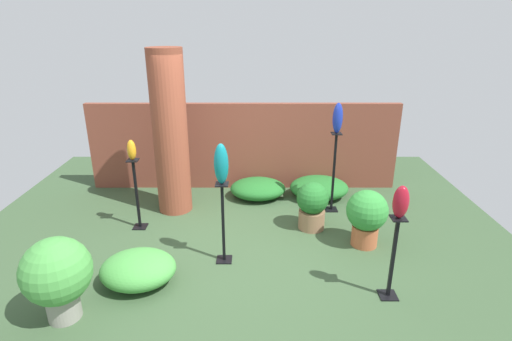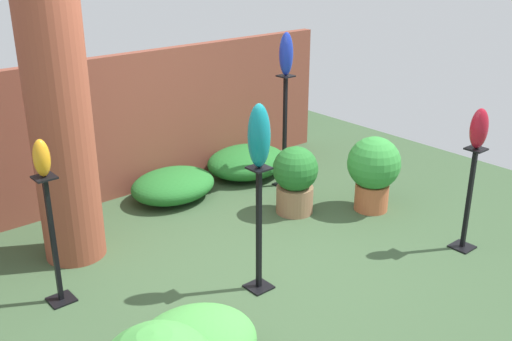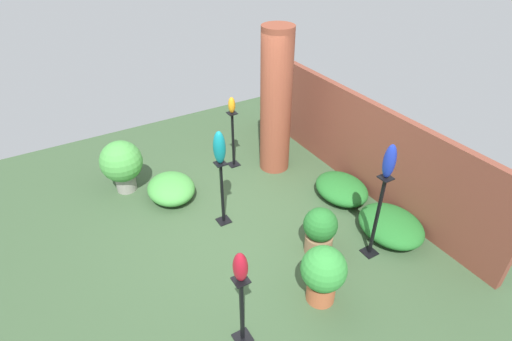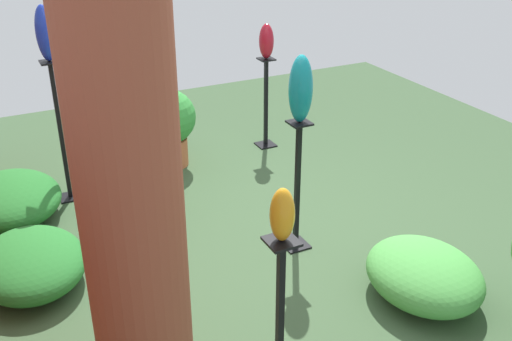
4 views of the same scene
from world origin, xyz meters
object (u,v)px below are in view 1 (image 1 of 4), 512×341
at_px(pedestal_teal, 225,227).
at_px(pedestal_ruby, 394,262).
at_px(potted_plant_mid_left, 59,273).
at_px(pedestal_cobalt, 335,176).
at_px(pedestal_amber, 139,197).
at_px(potted_plant_back_center, 314,204).
at_px(brick_pillar, 172,134).
at_px(art_vase_amber, 134,150).
at_px(potted_plant_front_left, 369,215).
at_px(art_vase_cobalt, 340,118).
at_px(art_vase_ruby, 403,202).
at_px(art_vase_teal, 223,164).

bearing_deg(pedestal_teal, pedestal_ruby, -20.67).
bearing_deg(potted_plant_mid_left, pedestal_cobalt, 38.05).
bearing_deg(pedestal_amber, pedestal_cobalt, 11.14).
relative_size(pedestal_amber, pedestal_teal, 1.00).
relative_size(pedestal_cobalt, pedestal_amber, 1.21).
height_order(potted_plant_back_center, potted_plant_mid_left, potted_plant_mid_left).
xyz_separation_m(brick_pillar, pedestal_cobalt, (2.59, -0.04, -0.69)).
distance_m(art_vase_amber, potted_plant_front_left, 3.41).
bearing_deg(art_vase_cobalt, pedestal_cobalt, 135.00).
height_order(pedestal_amber, potted_plant_mid_left, pedestal_amber).
xyz_separation_m(pedestal_ruby, art_vase_ruby, (0.00, 0.00, 0.73)).
bearing_deg(art_vase_ruby, potted_plant_mid_left, -174.39).
height_order(pedestal_ruby, art_vase_cobalt, art_vase_cobalt).
relative_size(brick_pillar, art_vase_ruby, 7.08).
height_order(art_vase_cobalt, art_vase_ruby, art_vase_cobalt).
relative_size(pedestal_ruby, potted_plant_mid_left, 1.08).
bearing_deg(potted_plant_front_left, pedestal_amber, 171.27).
height_order(pedestal_teal, potted_plant_front_left, pedestal_teal).
relative_size(pedestal_ruby, potted_plant_back_center, 1.37).
xyz_separation_m(art_vase_ruby, potted_plant_mid_left, (-3.53, -0.35, -0.64)).
relative_size(potted_plant_front_left, potted_plant_mid_left, 0.88).
bearing_deg(art_vase_cobalt, art_vase_ruby, -83.32).
bearing_deg(art_vase_amber, potted_plant_back_center, -0.38).
bearing_deg(art_vase_amber, pedestal_amber, 0.00).
bearing_deg(pedestal_cobalt, potted_plant_back_center, -123.95).
bearing_deg(art_vase_cobalt, potted_plant_mid_left, -141.95).
relative_size(pedestal_teal, pedestal_ruby, 1.09).
height_order(pedestal_cobalt, potted_plant_back_center, pedestal_cobalt).
bearing_deg(brick_pillar, pedestal_cobalt, -0.97).
height_order(pedestal_teal, art_vase_teal, art_vase_teal).
height_order(art_vase_cobalt, art_vase_teal, art_vase_cobalt).
bearing_deg(brick_pillar, art_vase_teal, -58.95).
xyz_separation_m(pedestal_amber, potted_plant_mid_left, (-0.26, -1.97, 0.04)).
height_order(potted_plant_front_left, potted_plant_mid_left, potted_plant_mid_left).
distance_m(art_vase_teal, potted_plant_back_center, 1.80).
bearing_deg(art_vase_amber, art_vase_ruby, -26.35).
relative_size(pedestal_teal, potted_plant_back_center, 1.49).
distance_m(pedestal_cobalt, potted_plant_front_left, 1.14).
bearing_deg(potted_plant_front_left, art_vase_ruby, -90.27).
bearing_deg(potted_plant_mid_left, brick_pillar, 75.28).
distance_m(potted_plant_front_left, potted_plant_back_center, 0.84).
height_order(art_vase_amber, art_vase_ruby, art_vase_amber).
relative_size(pedestal_teal, art_vase_cobalt, 2.30).
bearing_deg(potted_plant_front_left, brick_pillar, 158.20).
distance_m(pedestal_teal, art_vase_cobalt, 2.47).
relative_size(brick_pillar, pedestal_cobalt, 1.97).
xyz_separation_m(pedestal_cobalt, art_vase_ruby, (0.26, -2.21, 0.58)).
xyz_separation_m(art_vase_ruby, potted_plant_back_center, (-0.67, 1.60, -0.79)).
xyz_separation_m(potted_plant_front_left, potted_plant_mid_left, (-3.54, -1.46, 0.07)).
bearing_deg(pedestal_cobalt, potted_plant_mid_left, -141.95).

